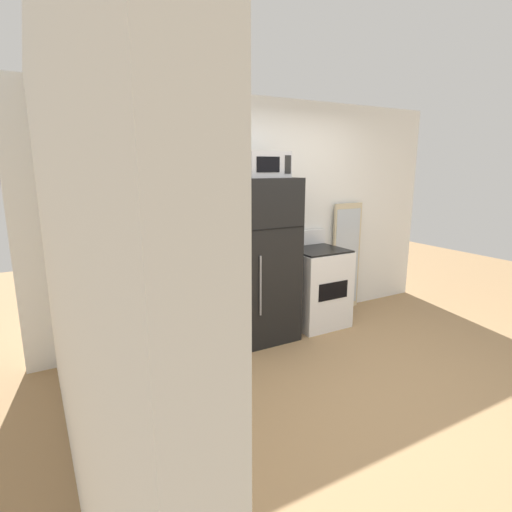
# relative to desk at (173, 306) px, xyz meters

# --- Properties ---
(ground_plane) EXTENTS (12.00, 12.00, 0.00)m
(ground_plane) POSITION_rel_desk_xyz_m (1.19, -1.35, -0.52)
(ground_plane) COLOR #9E7A51
(wall_back_white) EXTENTS (5.00, 0.10, 2.60)m
(wall_back_white) POSITION_rel_desk_xyz_m (1.19, 0.35, 0.78)
(wall_back_white) COLOR white
(wall_back_white) RESTS_ON ground
(wall_left_brick) EXTENTS (0.10, 4.00, 2.60)m
(wall_left_brick) POSITION_rel_desk_xyz_m (-1.01, -1.35, 0.78)
(wall_left_brick) COLOR silver
(wall_left_brick) RESTS_ON ground
(desk) EXTENTS (1.14, 0.56, 0.75)m
(desk) POSITION_rel_desk_xyz_m (0.00, 0.00, 0.00)
(desk) COLOR beige
(desk) RESTS_ON ground
(desk_lamp) EXTENTS (0.14, 0.12, 0.35)m
(desk_lamp) POSITION_rel_desk_xyz_m (-0.31, 0.06, 0.47)
(desk_lamp) COLOR black
(desk_lamp) RESTS_ON desk
(coffee_mug) EXTENTS (0.08, 0.08, 0.09)m
(coffee_mug) POSITION_rel_desk_xyz_m (0.46, -0.14, 0.28)
(coffee_mug) COLOR white
(coffee_mug) RESTS_ON desk
(paper_towel_roll) EXTENTS (0.11, 0.11, 0.24)m
(paper_towel_roll) POSITION_rel_desk_xyz_m (0.22, 0.12, 0.35)
(paper_towel_roll) COLOR white
(paper_towel_roll) RESTS_ON desk
(spray_bottle) EXTENTS (0.06, 0.06, 0.25)m
(spray_bottle) POSITION_rel_desk_xyz_m (0.23, -0.07, 0.33)
(spray_bottle) COLOR yellow
(spray_bottle) RESTS_ON desk
(refrigerator) EXTENTS (0.64, 0.63, 1.75)m
(refrigerator) POSITION_rel_desk_xyz_m (1.00, -0.02, 0.35)
(refrigerator) COLOR black
(refrigerator) RESTS_ON ground
(microwave) EXTENTS (0.46, 0.35, 0.26)m
(microwave) POSITION_rel_desk_xyz_m (1.00, -0.04, 1.35)
(microwave) COLOR #B7B7BC
(microwave) RESTS_ON refrigerator
(oven_range) EXTENTS (0.63, 0.61, 1.10)m
(oven_range) POSITION_rel_desk_xyz_m (1.75, -0.02, -0.06)
(oven_range) COLOR white
(oven_range) RESTS_ON ground
(leaning_mirror) EXTENTS (0.44, 0.03, 1.40)m
(leaning_mirror) POSITION_rel_desk_xyz_m (2.42, 0.24, 0.18)
(leaning_mirror) COLOR #C6B793
(leaning_mirror) RESTS_ON ground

